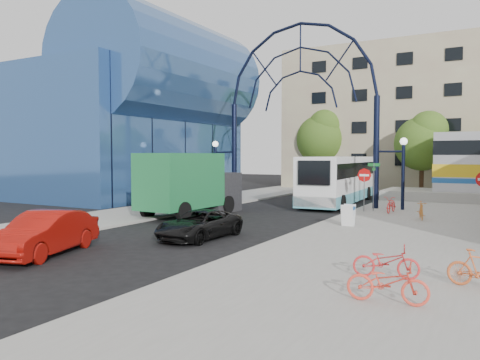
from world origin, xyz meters
The scene contains 19 objects.
ground centered at (0.00, 0.00, 0.00)m, with size 120.00×120.00×0.00m, color black.
sidewalk_east centered at (8.00, 4.00, 0.06)m, with size 8.00×56.00×0.12m, color gray.
plaza_west centered at (-6.50, 6.00, 0.06)m, with size 5.00×50.00×0.12m, color gray.
gateway_arch centered at (0.00, 14.00, 8.56)m, with size 13.64×0.44×12.10m.
stop_sign centered at (4.80, 12.00, 1.99)m, with size 0.80×0.07×2.50m.
street_name_sign centered at (5.20, 12.60, 2.13)m, with size 0.70×0.70×2.80m.
sandwich_board centered at (5.60, 5.98, 0.74)m, with size 0.55×0.61×0.99m.
transit_hall centered at (-15.30, 15.00, 6.70)m, with size 16.50×18.00×14.50m.
apartment_block centered at (2.00, 34.97, 7.00)m, with size 20.00×12.10×14.00m.
tree_north_a centered at (6.12, 25.93, 4.61)m, with size 4.48×4.48×7.00m.
tree_north_b centered at (-3.88, 29.93, 5.27)m, with size 5.12×5.12×8.00m.
city_bus centered at (1.83, 16.86, 1.71)m, with size 3.30×12.05×3.28m.
green_truck centered at (-3.47, 6.40, 1.74)m, with size 2.92×7.00×3.48m.
black_suv centered at (1.07, 0.51, 0.57)m, with size 1.91×4.14×1.15m, color black.
red_sedan centered at (-1.76, -4.58, 0.74)m, with size 1.56×4.47×1.47m, color #950F09.
bike_near_a centered at (6.30, 12.18, 0.58)m, with size 0.62×1.77×0.93m, color #FE3432.
bike_near_b centered at (8.22, 9.85, 0.59)m, with size 0.44×1.55×0.93m, color orange.
bike_far_a centered at (9.52, -4.67, 0.58)m, with size 0.61×1.76×0.92m, color #ED432F.
bike_far_c centered at (9.05, -2.54, 0.57)m, with size 0.59×1.70×0.89m, color red.
Camera 1 is at (11.59, -15.07, 3.36)m, focal length 35.00 mm.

